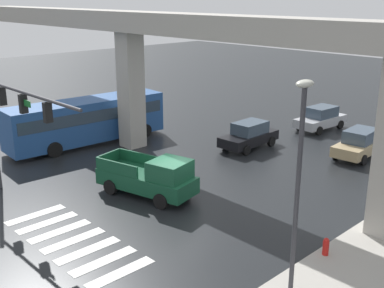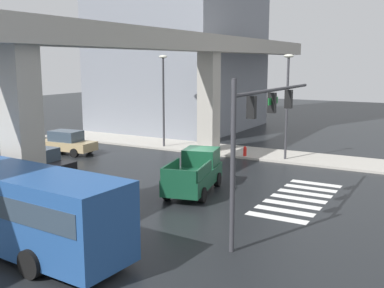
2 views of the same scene
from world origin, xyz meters
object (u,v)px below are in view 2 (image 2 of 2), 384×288
at_px(sedan_tan, 67,142).
at_px(traffic_signal_mast, 261,118).
at_px(sedan_black, 39,162).
at_px(street_lamp_near_corner, 287,95).
at_px(pickup_truck, 195,173).
at_px(city_bus, 4,201).
at_px(fire_hydrant, 245,152).
at_px(street_lamp_mid_block, 163,90).

height_order(sedan_tan, traffic_signal_mast, traffic_signal_mast).
height_order(sedan_black, street_lamp_near_corner, street_lamp_near_corner).
bearing_deg(traffic_signal_mast, street_lamp_near_corner, 13.80).
bearing_deg(pickup_truck, sedan_tan, 72.68).
distance_m(city_bus, traffic_signal_mast, 10.21).
height_order(sedan_black, traffic_signal_mast, traffic_signal_mast).
height_order(city_bus, street_lamp_near_corner, street_lamp_near_corner).
relative_size(pickup_truck, fire_hydrant, 6.35).
height_order(pickup_truck, city_bus, city_bus).
relative_size(traffic_signal_mast, fire_hydrant, 10.22).
bearing_deg(fire_hydrant, street_lamp_mid_block, 86.77).
distance_m(sedan_black, street_lamp_near_corner, 16.52).
xyz_separation_m(city_bus, fire_hydrant, (19.03, -1.50, -1.29)).
xyz_separation_m(city_bus, street_lamp_mid_block, (19.43, 5.60, 2.83)).
height_order(city_bus, sedan_tan, city_bus).
xyz_separation_m(sedan_tan, traffic_signal_mast, (-7.74, -18.17, 3.71)).
bearing_deg(sedan_black, fire_hydrant, -38.17).
distance_m(sedan_black, fire_hydrant, 13.92).
relative_size(traffic_signal_mast, street_lamp_mid_block, 1.20).
bearing_deg(street_lamp_mid_block, street_lamp_near_corner, -90.00).
xyz_separation_m(pickup_truck, sedan_black, (-1.79, 9.66, -0.14)).
distance_m(city_bus, fire_hydrant, 19.14).
distance_m(pickup_truck, street_lamp_mid_block, 13.06).
height_order(city_bus, street_lamp_mid_block, street_lamp_mid_block).
distance_m(sedan_tan, sedan_black, 6.86).
height_order(traffic_signal_mast, fire_hydrant, traffic_signal_mast).
xyz_separation_m(pickup_truck, fire_hydrant, (9.16, 1.06, -0.56)).
relative_size(city_bus, fire_hydrant, 12.87).
bearing_deg(traffic_signal_mast, city_bus, 129.60).
bearing_deg(pickup_truck, traffic_signal_mast, -125.98).
height_order(pickup_truck, traffic_signal_mast, traffic_signal_mast).
bearing_deg(sedan_black, pickup_truck, -79.52).
height_order(sedan_tan, street_lamp_mid_block, street_lamp_mid_block).
relative_size(city_bus, street_lamp_near_corner, 1.51).
bearing_deg(street_lamp_near_corner, sedan_black, 134.80).
bearing_deg(sedan_black, street_lamp_near_corner, -45.20).
xyz_separation_m(pickup_truck, sedan_tan, (4.11, 13.17, -0.14)).
relative_size(sedan_tan, traffic_signal_mast, 0.51).
xyz_separation_m(city_bus, traffic_signal_mast, (6.25, -7.55, 2.84)).
bearing_deg(street_lamp_near_corner, street_lamp_mid_block, 90.00).
xyz_separation_m(city_bus, sedan_black, (8.09, 7.11, -0.87)).
bearing_deg(street_lamp_near_corner, city_bus, 167.48).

